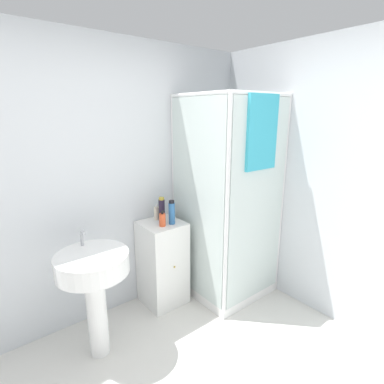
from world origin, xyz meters
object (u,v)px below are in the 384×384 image
object	(u,v)px
sink	(94,278)
soap_dispenser	(162,220)
shampoo_bottle_tall_black	(162,210)
shampoo_bottle_blue	(172,213)
lotion_bottle_white	(157,213)

from	to	relation	value
sink	soap_dispenser	distance (m)	0.80
shampoo_bottle_tall_black	sink	bearing A→B (deg)	-160.02
shampoo_bottle_blue	lotion_bottle_white	xyz separation A→B (m)	(-0.05, 0.19, -0.04)
soap_dispenser	shampoo_bottle_tall_black	xyz separation A→B (m)	(0.07, 0.11, 0.05)
shampoo_bottle_blue	lotion_bottle_white	distance (m)	0.20
sink	lotion_bottle_white	xyz separation A→B (m)	(0.79, 0.36, 0.24)
lotion_bottle_white	soap_dispenser	bearing A→B (deg)	-106.30
sink	shampoo_bottle_blue	world-z (taller)	shampoo_bottle_blue
sink	shampoo_bottle_blue	distance (m)	0.91
sink	shampoo_bottle_blue	size ratio (longest dim) A/B	4.34
sink	lotion_bottle_white	bearing A→B (deg)	24.67
shampoo_bottle_blue	lotion_bottle_white	bearing A→B (deg)	104.34
sink	soap_dispenser	xyz separation A→B (m)	(0.74, 0.18, 0.24)
lotion_bottle_white	shampoo_bottle_tall_black	bearing A→B (deg)	-79.67
sink	shampoo_bottle_blue	xyz separation A→B (m)	(0.84, 0.18, 0.29)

